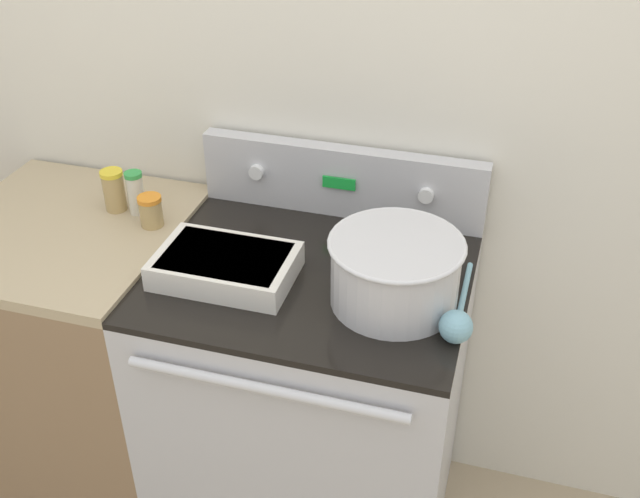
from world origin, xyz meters
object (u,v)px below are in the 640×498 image
object	(u,v)px
spice_jar_orange_cap	(151,211)
spice_jar_yellow_cap	(114,190)
mixing_bowl	(395,269)
casserole_dish	(226,265)
spice_jar_green_cap	(136,193)
ladle	(457,323)

from	to	relation	value
spice_jar_orange_cap	spice_jar_yellow_cap	distance (m)	0.14
spice_jar_orange_cap	spice_jar_yellow_cap	size ratio (longest dim) A/B	0.73
mixing_bowl	casserole_dish	xyz separation A→B (m)	(-0.41, -0.02, -0.06)
mixing_bowl	spice_jar_green_cap	bearing A→B (deg)	166.27
mixing_bowl	ladle	size ratio (longest dim) A/B	0.95
mixing_bowl	spice_jar_green_cap	xyz separation A→B (m)	(-0.75, 0.18, -0.02)
ladle	spice_jar_yellow_cap	bearing A→B (deg)	164.72
spice_jar_yellow_cap	casserole_dish	bearing A→B (deg)	-26.27
spice_jar_green_cap	spice_jar_yellow_cap	bearing A→B (deg)	-179.62
ladle	spice_jar_green_cap	bearing A→B (deg)	163.64
mixing_bowl	casserole_dish	bearing A→B (deg)	-177.50
spice_jar_orange_cap	spice_jar_green_cap	bearing A→B (deg)	143.99
spice_jar_green_cap	spice_jar_yellow_cap	distance (m)	0.07
spice_jar_green_cap	spice_jar_yellow_cap	size ratio (longest dim) A/B	1.04
mixing_bowl	spice_jar_green_cap	size ratio (longest dim) A/B	2.53
mixing_bowl	ladle	distance (m)	0.19
mixing_bowl	spice_jar_orange_cap	world-z (taller)	mixing_bowl
casserole_dish	spice_jar_orange_cap	bearing A→B (deg)	150.92
spice_jar_orange_cap	ladle	bearing A→B (deg)	-14.49
ladle	spice_jar_yellow_cap	distance (m)	1.01
casserole_dish	spice_jar_yellow_cap	world-z (taller)	spice_jar_yellow_cap
casserole_dish	spice_jar_green_cap	xyz separation A→B (m)	(-0.34, 0.20, 0.04)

